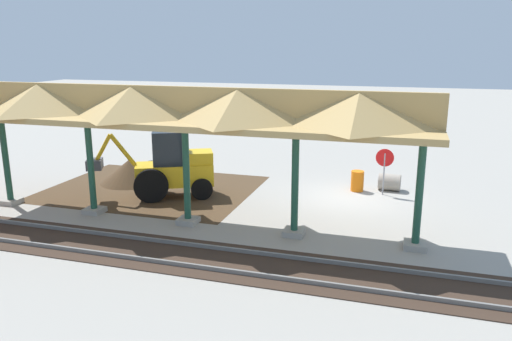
# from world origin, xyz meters

# --- Properties ---
(ground_plane) EXTENTS (120.00, 120.00, 0.00)m
(ground_plane) POSITION_xyz_m (0.00, 0.00, 0.00)
(ground_plane) COLOR #9E998E
(dirt_work_zone) EXTENTS (9.00, 7.00, 0.01)m
(dirt_work_zone) POSITION_xyz_m (8.59, 1.09, 0.00)
(dirt_work_zone) COLOR #4C3823
(dirt_work_zone) RESTS_ON ground
(platform_canopy) EXTENTS (16.85, 3.20, 4.90)m
(platform_canopy) POSITION_xyz_m (5.17, 4.73, 4.17)
(platform_canopy) COLOR #9E998E
(platform_canopy) RESTS_ON ground
(rail_tracks) EXTENTS (60.00, 2.58, 0.15)m
(rail_tracks) POSITION_xyz_m (0.00, 7.43, 0.03)
(rail_tracks) COLOR slate
(rail_tracks) RESTS_ON ground
(stop_sign) EXTENTS (0.76, 0.07, 2.01)m
(stop_sign) POSITION_xyz_m (-1.35, -1.01, 1.43)
(stop_sign) COLOR gray
(stop_sign) RESTS_ON ground
(backhoe) EXTENTS (5.06, 3.33, 2.82)m
(backhoe) POSITION_xyz_m (7.22, 1.87, 1.27)
(backhoe) COLOR yellow
(backhoe) RESTS_ON ground
(dirt_mound) EXTENTS (5.67, 5.67, 2.20)m
(dirt_mound) POSITION_xyz_m (10.09, 0.37, 0.00)
(dirt_mound) COLOR #4C3823
(dirt_mound) RESTS_ON ground
(concrete_pipe) EXTENTS (0.97, 0.80, 0.74)m
(concrete_pipe) POSITION_xyz_m (-1.58, -1.78, 0.37)
(concrete_pipe) COLOR #9E9384
(concrete_pipe) RESTS_ON ground
(traffic_barrel) EXTENTS (0.56, 0.56, 0.90)m
(traffic_barrel) POSITION_xyz_m (-0.23, -1.26, 0.45)
(traffic_barrel) COLOR orange
(traffic_barrel) RESTS_ON ground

